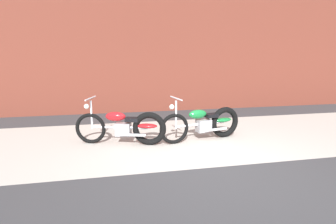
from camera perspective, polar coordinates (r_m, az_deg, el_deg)
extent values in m
plane|color=#38383A|center=(4.78, 10.32, -11.59)|extent=(80.00, 80.00, 0.00)
cube|color=#B2ADA3|center=(6.33, 4.45, -5.48)|extent=(36.00, 3.50, 0.01)
cube|color=brown|center=(9.48, -1.29, 18.92)|extent=(36.00, 0.50, 6.10)
torus|color=black|center=(6.06, -16.29, -3.41)|extent=(0.67, 0.27, 0.68)
torus|color=black|center=(5.72, -4.04, -3.60)|extent=(0.74, 0.33, 0.73)
cylinder|color=silver|center=(5.85, -10.35, -3.26)|extent=(1.20, 0.40, 0.06)
cube|color=#99999E|center=(5.84, -9.58, -3.66)|extent=(0.37, 0.30, 0.28)
ellipsoid|color=red|center=(5.81, -11.20, -0.95)|extent=(0.48, 0.31, 0.20)
ellipsoid|color=red|center=(5.71, -4.54, -3.00)|extent=(0.47, 0.30, 0.10)
cube|color=black|center=(5.74, -7.72, -1.61)|extent=(0.33, 0.27, 0.08)
cylinder|color=silver|center=(5.97, -16.11, -0.55)|extent=(0.05, 0.05, 0.62)
cylinder|color=silver|center=(5.91, -16.31, 2.86)|extent=(0.19, 0.57, 0.03)
sphere|color=white|center=(5.98, -17.10, 1.15)|extent=(0.11, 0.11, 0.11)
cylinder|color=silver|center=(5.67, -7.57, -4.92)|extent=(0.54, 0.21, 0.06)
torus|color=black|center=(5.79, 1.35, -3.63)|extent=(0.68, 0.21, 0.68)
torus|color=black|center=(6.40, 12.07, -2.15)|extent=(0.74, 0.27, 0.73)
cylinder|color=silver|center=(6.06, 6.99, -2.62)|extent=(1.22, 0.29, 0.06)
cube|color=#99999E|center=(6.11, 7.64, -2.90)|extent=(0.36, 0.28, 0.28)
ellipsoid|color=#197A38|center=(5.97, 6.38, -0.46)|extent=(0.47, 0.27, 0.20)
ellipsoid|color=#197A38|center=(6.36, 11.73, -1.67)|extent=(0.47, 0.26, 0.10)
cube|color=black|center=(6.16, 9.31, -0.73)|extent=(0.31, 0.25, 0.08)
cylinder|color=silver|center=(5.73, 1.73, -0.60)|extent=(0.05, 0.05, 0.62)
cylinder|color=silver|center=(5.66, 1.76, 2.96)|extent=(0.14, 0.58, 0.03)
sphere|color=white|center=(5.65, 0.82, 1.09)|extent=(0.11, 0.11, 0.11)
cylinder|color=silver|center=(6.13, 10.27, -3.72)|extent=(0.55, 0.16, 0.06)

